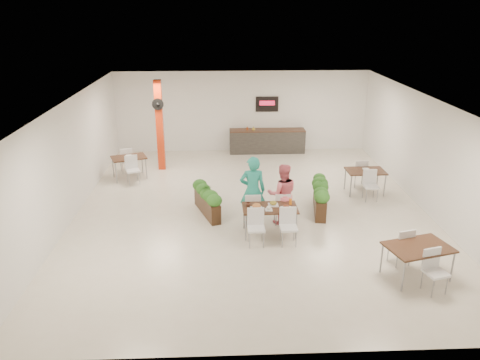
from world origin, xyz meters
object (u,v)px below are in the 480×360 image
(red_column, at_px, (160,125))
(planter_left, at_px, (207,198))
(diner_woman, at_px, (282,194))
(side_table_c, at_px, (418,251))
(service_counter, at_px, (267,140))
(planter_right, at_px, (320,195))
(diner_man, at_px, (253,191))
(side_table_b, at_px, (365,174))
(side_table_a, at_px, (129,160))
(main_table, at_px, (269,211))

(red_column, bearing_deg, planter_left, -66.66)
(diner_woman, bearing_deg, side_table_c, 131.37)
(service_counter, height_order, planter_right, service_counter)
(diner_man, distance_m, diner_woman, 0.81)
(diner_woman, distance_m, side_table_b, 3.54)
(red_column, bearing_deg, side_table_c, -49.82)
(service_counter, relative_size, side_table_a, 1.80)
(side_table_c, bearing_deg, service_counter, 88.86)
(diner_man, xyz_separation_m, side_table_b, (3.68, 2.04, -0.32))
(service_counter, distance_m, side_table_c, 9.65)
(red_column, xyz_separation_m, main_table, (3.35, -5.31, -1.01))
(red_column, height_order, side_table_b, red_column)
(diner_man, height_order, side_table_c, diner_man)
(planter_left, xyz_separation_m, planter_right, (3.24, 0.09, 0.00))
(diner_woman, xyz_separation_m, side_table_b, (2.88, 2.04, -0.21))
(diner_woman, bearing_deg, side_table_a, -38.99)
(planter_right, bearing_deg, diner_woman, -147.87)
(planter_left, bearing_deg, planter_right, 1.64)
(diner_woman, bearing_deg, planter_left, -18.59)
(side_table_a, bearing_deg, diner_woman, -59.19)
(diner_man, height_order, diner_woman, diner_man)
(side_table_b, bearing_deg, side_table_a, 166.64)
(main_table, distance_m, side_table_a, 6.20)
(side_table_c, bearing_deg, planter_left, 127.59)
(planter_left, relative_size, planter_right, 0.91)
(planter_left, bearing_deg, side_table_b, 15.71)
(diner_woman, height_order, side_table_b, diner_woman)
(service_counter, height_order, planter_left, service_counter)
(side_table_b, bearing_deg, side_table_c, -94.34)
(diner_man, relative_size, side_table_a, 1.14)
(service_counter, distance_m, diner_man, 6.61)
(red_column, relative_size, service_counter, 1.07)
(diner_woman, xyz_separation_m, side_table_c, (2.57, -2.85, -0.20))
(diner_man, distance_m, side_table_c, 4.43)
(service_counter, relative_size, diner_woman, 1.78)
(diner_man, bearing_deg, side_table_b, -151.66)
(side_table_a, relative_size, side_table_b, 1.02)
(red_column, height_order, planter_left, red_column)
(service_counter, height_order, diner_man, service_counter)
(service_counter, bearing_deg, red_column, -155.00)
(service_counter, distance_m, side_table_b, 5.20)
(planter_right, distance_m, side_table_c, 3.86)
(side_table_c, bearing_deg, side_table_a, 122.82)
(diner_man, xyz_separation_m, side_table_a, (-3.96, 3.76, -0.33))
(planter_left, xyz_separation_m, side_table_b, (4.92, 1.38, 0.14))
(diner_woman, height_order, planter_right, diner_woman)
(side_table_c, bearing_deg, diner_man, 124.65)
(service_counter, distance_m, main_table, 7.20)
(red_column, relative_size, diner_man, 1.68)
(diner_woman, relative_size, side_table_c, 1.01)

